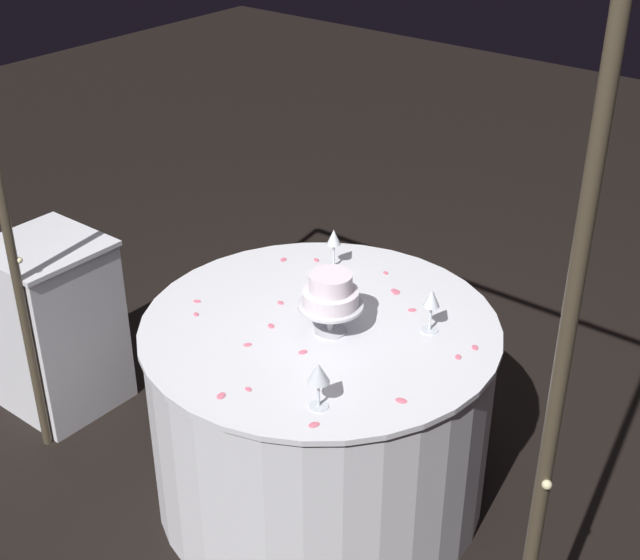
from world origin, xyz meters
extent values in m
plane|color=black|center=(0.00, 0.00, 0.00)|extent=(12.00, 12.00, 0.00)
cylinder|color=#473D2D|center=(-1.03, 0.48, 1.17)|extent=(0.04, 0.04, 2.34)
sphere|color=#F9EAB2|center=(-1.05, 0.50, 0.96)|extent=(0.02, 0.02, 0.02)
sphere|color=#F9EAB2|center=(1.04, 0.47, 0.46)|extent=(0.02, 0.02, 0.02)
sphere|color=#F9EAB2|center=(-1.03, 0.47, 1.58)|extent=(0.02, 0.02, 0.02)
sphere|color=#F9EAB2|center=(1.02, 0.47, 0.84)|extent=(0.02, 0.02, 0.02)
cylinder|color=white|center=(0.00, 0.00, 0.36)|extent=(1.21, 1.21, 0.71)
cylinder|color=white|center=(0.00, 0.00, 0.72)|extent=(1.24, 1.24, 0.02)
cube|color=white|center=(1.21, 0.25, 0.37)|extent=(0.43, 0.43, 0.73)
cube|color=white|center=(1.21, 0.25, 0.74)|extent=(0.44, 0.44, 0.02)
cylinder|color=silver|center=(-0.06, 0.01, 0.74)|extent=(0.11, 0.11, 0.01)
cylinder|color=silver|center=(-0.06, 0.01, 0.79)|extent=(0.02, 0.02, 0.09)
cylinder|color=silver|center=(-0.06, 0.01, 0.84)|extent=(0.22, 0.22, 0.01)
cylinder|color=white|center=(-0.06, 0.01, 0.87)|extent=(0.19, 0.19, 0.05)
cylinder|color=white|center=(-0.06, 0.01, 0.92)|extent=(0.14, 0.14, 0.06)
cylinder|color=silver|center=(0.21, -0.35, 0.74)|extent=(0.06, 0.06, 0.00)
cylinder|color=silver|center=(0.21, -0.35, 0.79)|extent=(0.01, 0.01, 0.09)
cone|color=silver|center=(0.21, -0.35, 0.86)|extent=(0.05, 0.05, 0.06)
cylinder|color=silver|center=(-0.28, 0.36, 0.74)|extent=(0.06, 0.06, 0.00)
cylinder|color=silver|center=(-0.28, 0.36, 0.78)|extent=(0.01, 0.01, 0.09)
cone|color=silver|center=(-0.28, 0.36, 0.86)|extent=(0.07, 0.07, 0.06)
cylinder|color=silver|center=(-0.31, -0.20, 0.74)|extent=(0.06, 0.06, 0.00)
cylinder|color=silver|center=(-0.31, -0.20, 0.78)|extent=(0.01, 0.01, 0.09)
cone|color=silver|center=(-0.31, -0.20, 0.86)|extent=(0.06, 0.06, 0.06)
ellipsoid|color=#EA6B84|center=(0.20, -0.02, 0.74)|extent=(0.03, 0.03, 0.00)
ellipsoid|color=#EA6B84|center=(-0.02, 0.50, 0.74)|extent=(0.03, 0.04, 0.00)
ellipsoid|color=#EA6B84|center=(-0.06, 0.43, 0.74)|extent=(0.03, 0.02, 0.00)
ellipsoid|color=#EA6B84|center=(-0.49, -0.20, 0.74)|extent=(0.04, 0.04, 0.00)
ellipsoid|color=#EA6B84|center=(-0.08, -0.34, 0.74)|extent=(0.03, 0.04, 0.00)
ellipsoid|color=#EA6B84|center=(-0.46, 0.19, 0.74)|extent=(0.04, 0.03, 0.00)
ellipsoid|color=#EA6B84|center=(-0.07, -0.34, 0.74)|extent=(0.05, 0.04, 0.00)
ellipsoid|color=#EA6B84|center=(0.14, -0.24, 0.74)|extent=(0.03, 0.02, 0.00)
ellipsoid|color=#EA6B84|center=(0.03, -0.44, 0.74)|extent=(0.03, 0.03, 0.00)
ellipsoid|color=#EA6B84|center=(0.11, 0.25, 0.74)|extent=(0.03, 0.04, 0.00)
ellipsoid|color=#EA6B84|center=(0.11, -0.31, 0.74)|extent=(0.03, 0.04, 0.00)
ellipsoid|color=#EA6B84|center=(0.12, 0.11, 0.74)|extent=(0.04, 0.04, 0.00)
ellipsoid|color=#EA6B84|center=(0.40, -0.28, 0.74)|extent=(0.03, 0.04, 0.00)
ellipsoid|color=#EA6B84|center=(-0.06, 0.17, 0.74)|extent=(0.03, 0.04, 0.00)
ellipsoid|color=#EA6B84|center=(-0.33, 0.44, 0.74)|extent=(0.04, 0.04, 0.00)
ellipsoid|color=#EA6B84|center=(0.30, -0.35, 0.74)|extent=(0.03, 0.03, 0.00)
ellipsoid|color=#EA6B84|center=(-0.47, -0.12, 0.74)|extent=(0.03, 0.04, 0.00)
ellipsoid|color=#EA6B84|center=(-0.20, -0.27, 0.74)|extent=(0.04, 0.04, 0.00)
ellipsoid|color=#EA6B84|center=(0.37, 0.22, 0.74)|extent=(0.03, 0.03, 0.00)
ellipsoid|color=#EA6B84|center=(0.44, 0.16, 0.74)|extent=(0.03, 0.03, 0.00)
ellipsoid|color=#EA6B84|center=(0.09, -0.15, 0.74)|extent=(0.03, 0.04, 0.00)
ellipsoid|color=#EA6B84|center=(0.15, -0.18, 0.74)|extent=(0.03, 0.03, 0.00)
camera|label=1|loc=(-1.59, 1.99, 2.34)|focal=49.54mm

